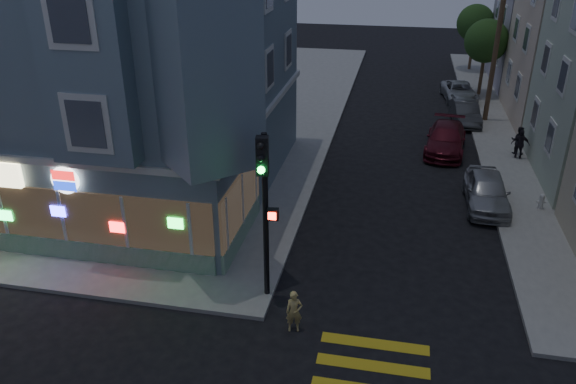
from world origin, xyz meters
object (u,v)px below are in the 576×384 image
(parked_car_b, at_px, (465,113))
(running_child, at_px, (294,312))
(utility_pole, at_px, (496,45))
(street_tree_near, at_px, (486,41))
(traffic_signal, at_px, (265,192))
(parked_car_c, at_px, (446,139))
(fire_hydrant, at_px, (542,201))
(pedestrian_a, at_px, (518,140))
(pedestrian_b, at_px, (520,144))
(parked_car_d, at_px, (459,92))
(parked_car_a, at_px, (487,191))
(street_tree_far, at_px, (475,23))

(parked_car_b, bearing_deg, running_child, -112.45)
(utility_pole, xyz_separation_m, street_tree_near, (0.20, 6.00, -0.86))
(running_child, bearing_deg, traffic_signal, 117.64)
(utility_pole, relative_size, parked_car_c, 1.81)
(running_child, bearing_deg, fire_hydrant, 34.26)
(pedestrian_a, xyz_separation_m, pedestrian_b, (0.00, -0.65, 0.02))
(pedestrian_a, xyz_separation_m, parked_car_d, (-2.30, 10.35, -0.28))
(parked_car_a, bearing_deg, utility_pole, 83.89)
(parked_car_b, height_order, parked_car_c, parked_car_c)
(running_child, bearing_deg, pedestrian_a, 47.90)
(utility_pole, height_order, street_tree_far, utility_pole)
(pedestrian_b, relative_size, parked_car_c, 0.31)
(street_tree_near, distance_m, parked_car_a, 18.59)
(parked_car_b, height_order, parked_car_d, parked_car_b)
(pedestrian_b, xyz_separation_m, parked_car_d, (-2.30, 11.00, -0.30))
(street_tree_near, xyz_separation_m, parked_car_a, (-1.50, -18.26, -3.18))
(pedestrian_a, height_order, fire_hydrant, pedestrian_a)
(street_tree_near, relative_size, parked_car_c, 1.07)
(street_tree_far, distance_m, traffic_signal, 36.08)
(utility_pole, distance_m, street_tree_far, 14.03)
(street_tree_far, bearing_deg, fire_hydrant, -88.26)
(parked_car_b, bearing_deg, fire_hydrant, -84.19)
(pedestrian_b, xyz_separation_m, traffic_signal, (-10.18, -14.47, 3.06))
(parked_car_b, distance_m, traffic_signal, 21.99)
(street_tree_near, xyz_separation_m, parked_car_c, (-2.93, -11.77, -3.21))
(parked_car_b, bearing_deg, street_tree_far, 78.85)
(street_tree_far, distance_m, parked_car_d, 10.05)
(running_child, relative_size, parked_car_c, 0.28)
(running_child, height_order, traffic_signal, traffic_signal)
(pedestrian_a, height_order, parked_car_d, pedestrian_a)
(parked_car_a, xyz_separation_m, parked_car_b, (0.00, 11.69, -0.08))
(parked_car_d, bearing_deg, parked_car_b, -96.97)
(parked_car_b, xyz_separation_m, parked_car_d, (0.00, 5.20, -0.05))
(parked_car_c, distance_m, parked_car_d, 10.50)
(parked_car_c, bearing_deg, pedestrian_a, 7.37)
(fire_hydrant, bearing_deg, parked_car_a, 178.80)
(parked_car_a, height_order, parked_car_b, parked_car_a)
(street_tree_near, height_order, parked_car_b, street_tree_near)
(pedestrian_b, height_order, traffic_signal, traffic_signal)
(utility_pole, bearing_deg, fire_hydrant, -85.35)
(street_tree_near, bearing_deg, parked_car_b, -102.86)
(pedestrian_a, bearing_deg, pedestrian_b, 103.65)
(running_child, xyz_separation_m, pedestrian_b, (8.99, 15.83, 0.23))
(street_tree_near, distance_m, parked_car_c, 12.55)
(street_tree_far, relative_size, pedestrian_b, 3.43)
(traffic_signal, xyz_separation_m, fire_hydrant, (10.18, 8.53, -3.47))
(street_tree_far, bearing_deg, street_tree_near, -90.00)
(pedestrian_a, bearing_deg, street_tree_far, -74.03)
(running_child, relative_size, parked_car_b, 0.34)
(street_tree_far, height_order, pedestrian_b, street_tree_far)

